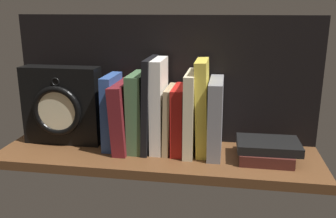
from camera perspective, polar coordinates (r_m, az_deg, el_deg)
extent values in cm
cube|color=brown|center=(101.67, -1.68, -7.42)|extent=(87.57, 24.82, 2.50)
cube|color=black|center=(107.08, -0.55, 4.69)|extent=(87.57, 1.20, 36.43)
cube|color=#2D4C8E|center=(103.59, -8.73, -0.38)|extent=(3.10, 12.02, 20.61)
cube|color=maroon|center=(102.83, -6.82, -0.99)|extent=(4.60, 16.89, 18.82)
cube|color=#476B44|center=(101.41, -4.60, -0.40)|extent=(4.20, 13.49, 21.28)
cube|color=black|center=(100.13, -2.86, 0.70)|extent=(2.50, 14.31, 25.61)
cube|color=silver|center=(99.63, -1.34, 0.58)|extent=(3.18, 12.30, 25.38)
cube|color=tan|center=(100.22, 0.20, -1.56)|extent=(2.15, 12.47, 17.89)
cube|color=red|center=(99.81, 1.75, -1.58)|extent=(3.27, 13.03, 18.06)
cube|color=beige|center=(98.89, 3.57, -0.57)|extent=(2.65, 15.37, 22.01)
cube|color=gold|center=(98.19, 5.39, 0.27)|extent=(4.04, 12.17, 25.41)
cube|color=gray|center=(98.73, 7.42, -1.24)|extent=(3.71, 16.03, 20.26)
cube|color=black|center=(109.70, -16.14, 0.57)|extent=(22.37, 6.07, 22.37)
torus|color=black|center=(106.92, -16.89, -0.28)|extent=(14.37, 1.77, 14.37)
cylinder|color=beige|center=(106.92, -16.89, -0.28)|extent=(11.60, 0.60, 11.60)
cube|color=black|center=(107.06, -17.19, -1.03)|extent=(1.26, 0.30, 2.76)
cube|color=black|center=(105.45, -16.47, 0.59)|extent=(2.79, 0.30, 3.93)
torus|color=black|center=(105.40, -17.15, 4.06)|extent=(2.44, 0.44, 2.44)
cube|color=#471E19|center=(100.02, 14.86, -6.70)|extent=(13.48, 13.68, 2.89)
cube|color=black|center=(98.98, 15.33, -5.37)|extent=(16.21, 11.43, 2.29)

